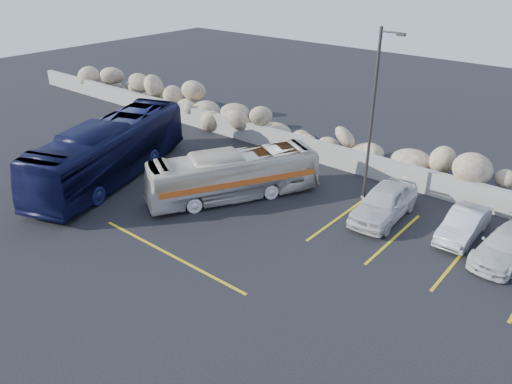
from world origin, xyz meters
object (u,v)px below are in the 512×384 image
Objects in this scene: lamppost at (374,113)px; vintage_bus at (233,175)px; car_c at (506,246)px; car_a at (384,202)px; tour_coach at (110,150)px; car_b at (464,225)px.

lamppost is 0.96× the size of vintage_bus.
car_a is at bearing -174.78° from car_c.
tour_coach is 2.77× the size of car_c.
lamppost is at bearing 9.07° from tour_coach.
vintage_bus is at bearing -142.03° from lamppost.
car_a is (1.53, -1.15, -3.54)m from lamppost.
lamppost is at bearing 175.64° from car_c.
car_b is 1.93m from car_c.
tour_coach is 2.47× the size of car_a.
car_c is at bearing -10.18° from lamppost.
car_b is 0.91× the size of car_c.
lamppost is at bearing 140.18° from car_a.
tour_coach is at bearing -151.34° from lamppost.
lamppost reaches higher than car_a.
tour_coach reaches higher than car_a.
vintage_bus is 1.87× the size of car_a.
car_c is (11.70, 2.70, -0.58)m from vintage_bus.
vintage_bus reaches higher than car_a.
tour_coach is 3.05× the size of car_b.
lamppost is at bearing 66.85° from vintage_bus.
car_a is (12.95, 5.09, -0.77)m from tour_coach.
car_b is at bearing 47.39° from vintage_bus.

